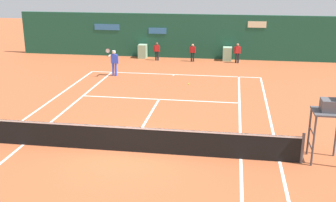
{
  "coord_description": "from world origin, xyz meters",
  "views": [
    {
      "loc": [
        3.54,
        -13.32,
        6.21
      ],
      "look_at": [
        0.88,
        3.68,
        0.8
      ],
      "focal_mm": 44.59,
      "sensor_mm": 36.0,
      "label": 1
    }
  ],
  "objects_px": {
    "ball_kid_centre_post": "(237,52)",
    "ball_kid_right_post": "(157,50)",
    "umpire_chair": "(329,111)",
    "tennis_ball_mid_court": "(189,84)",
    "ball_kid_left_post": "(193,51)",
    "player_on_baseline": "(114,61)"
  },
  "relations": [
    {
      "from": "ball_kid_right_post",
      "to": "tennis_ball_mid_court",
      "type": "height_order",
      "value": "ball_kid_right_post"
    },
    {
      "from": "umpire_chair",
      "to": "ball_kid_right_post",
      "type": "relative_size",
      "value": 1.99
    },
    {
      "from": "umpire_chair",
      "to": "ball_kid_right_post",
      "type": "xyz_separation_m",
      "value": [
        -8.57,
        15.43,
        -1.02
      ]
    },
    {
      "from": "ball_kid_right_post",
      "to": "tennis_ball_mid_court",
      "type": "bearing_deg",
      "value": 110.23
    },
    {
      "from": "umpire_chair",
      "to": "ball_kid_centre_post",
      "type": "distance_m",
      "value": 15.72
    },
    {
      "from": "umpire_chair",
      "to": "ball_kid_left_post",
      "type": "bearing_deg",
      "value": 21.29
    },
    {
      "from": "umpire_chair",
      "to": "tennis_ball_mid_court",
      "type": "relative_size",
      "value": 38.05
    },
    {
      "from": "player_on_baseline",
      "to": "tennis_ball_mid_court",
      "type": "distance_m",
      "value": 5.01
    },
    {
      "from": "ball_kid_right_post",
      "to": "tennis_ball_mid_court",
      "type": "distance_m",
      "value": 6.99
    },
    {
      "from": "umpire_chair",
      "to": "tennis_ball_mid_court",
      "type": "distance_m",
      "value": 10.86
    },
    {
      "from": "player_on_baseline",
      "to": "ball_kid_right_post",
      "type": "relative_size",
      "value": 1.39
    },
    {
      "from": "umpire_chair",
      "to": "ball_kid_left_post",
      "type": "relative_size",
      "value": 2.05
    },
    {
      "from": "umpire_chair",
      "to": "ball_kid_left_post",
      "type": "distance_m",
      "value": 16.59
    },
    {
      "from": "ball_kid_centre_post",
      "to": "ball_kid_right_post",
      "type": "bearing_deg",
      "value": -10.36
    },
    {
      "from": "player_on_baseline",
      "to": "ball_kid_right_post",
      "type": "distance_m",
      "value": 5.23
    },
    {
      "from": "umpire_chair",
      "to": "player_on_baseline",
      "type": "distance_m",
      "value": 14.76
    },
    {
      "from": "player_on_baseline",
      "to": "ball_kid_left_post",
      "type": "height_order",
      "value": "player_on_baseline"
    },
    {
      "from": "ball_kid_centre_post",
      "to": "ball_kid_left_post",
      "type": "bearing_deg",
      "value": -10.36
    },
    {
      "from": "ball_kid_right_post",
      "to": "ball_kid_centre_post",
      "type": "bearing_deg",
      "value": 174.87
    },
    {
      "from": "player_on_baseline",
      "to": "tennis_ball_mid_court",
      "type": "relative_size",
      "value": 26.47
    },
    {
      "from": "player_on_baseline",
      "to": "tennis_ball_mid_court",
      "type": "height_order",
      "value": "player_on_baseline"
    },
    {
      "from": "player_on_baseline",
      "to": "ball_kid_right_post",
      "type": "bearing_deg",
      "value": -110.22
    }
  ]
}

